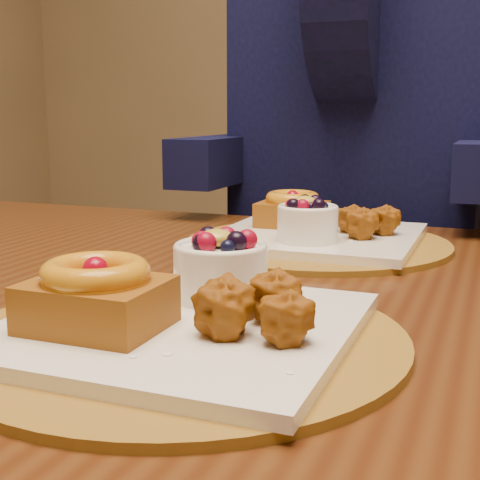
{
  "coord_description": "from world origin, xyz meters",
  "views": [
    {
      "loc": [
        0.18,
        -0.61,
        0.95
      ],
      "look_at": [
        -0.03,
        -0.08,
        0.84
      ],
      "focal_mm": 50.0,
      "sensor_mm": 36.0,
      "label": 1
    }
  ],
  "objects_px": {
    "dining_table": "(267,346)",
    "diner": "(360,86)",
    "place_setting_near": "(181,313)",
    "chair_far": "(394,306)",
    "place_setting_far": "(315,232)"
  },
  "relations": [
    {
      "from": "dining_table",
      "to": "diner",
      "type": "bearing_deg",
      "value": 92.31
    },
    {
      "from": "place_setting_near",
      "to": "chair_far",
      "type": "relative_size",
      "value": 0.39
    },
    {
      "from": "place_setting_near",
      "to": "chair_far",
      "type": "distance_m",
      "value": 0.93
    },
    {
      "from": "place_setting_near",
      "to": "place_setting_far",
      "type": "xyz_separation_m",
      "value": [
        0.0,
        0.43,
        -0.0
      ]
    },
    {
      "from": "dining_table",
      "to": "chair_far",
      "type": "xyz_separation_m",
      "value": [
        0.05,
        0.68,
        -0.14
      ]
    },
    {
      "from": "place_setting_far",
      "to": "diner",
      "type": "height_order",
      "value": "diner"
    },
    {
      "from": "place_setting_far",
      "to": "diner",
      "type": "xyz_separation_m",
      "value": [
        -0.02,
        0.4,
        0.22
      ]
    },
    {
      "from": "dining_table",
      "to": "place_setting_near",
      "type": "xyz_separation_m",
      "value": [
        -0.0,
        -0.22,
        0.1
      ]
    },
    {
      "from": "diner",
      "to": "chair_far",
      "type": "bearing_deg",
      "value": 50.03
    },
    {
      "from": "place_setting_far",
      "to": "chair_far",
      "type": "bearing_deg",
      "value": 83.46
    },
    {
      "from": "place_setting_near",
      "to": "place_setting_far",
      "type": "distance_m",
      "value": 0.43
    },
    {
      "from": "place_setting_near",
      "to": "diner",
      "type": "height_order",
      "value": "diner"
    },
    {
      "from": "chair_far",
      "to": "diner",
      "type": "relative_size",
      "value": 1.05
    },
    {
      "from": "dining_table",
      "to": "place_setting_near",
      "type": "distance_m",
      "value": 0.24
    },
    {
      "from": "dining_table",
      "to": "place_setting_far",
      "type": "relative_size",
      "value": 4.21
    }
  ]
}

